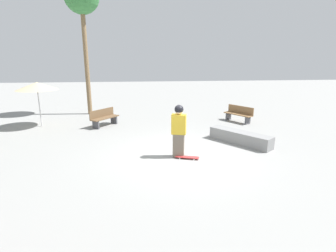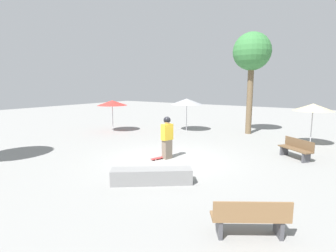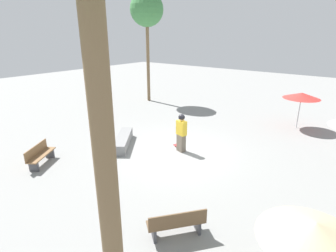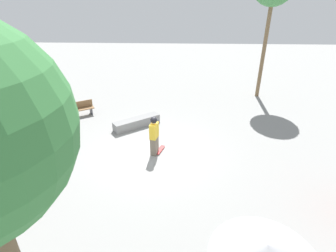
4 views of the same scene
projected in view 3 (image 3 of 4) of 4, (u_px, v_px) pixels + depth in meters
The scene contains 9 objects.
ground_plane at pixel (176, 151), 12.44m from camera, with size 60.00×60.00×0.00m, color gray.
skater_main at pixel (181, 131), 12.15m from camera, with size 0.54×0.39×1.83m.
skateboard at pixel (179, 147), 12.78m from camera, with size 0.82×0.43×0.07m.
concrete_ledge at pixel (123, 141), 13.05m from camera, with size 2.04×2.42×0.49m.
bench_near at pixel (40, 155), 11.09m from camera, with size 1.23×1.58×0.85m.
bench_far at pixel (177, 223), 7.09m from camera, with size 1.34×1.53×0.85m.
shade_umbrella_red at pixel (302, 96), 14.90m from camera, with size 2.02×2.02×2.12m.
shade_umbrella_tan at pixel (315, 232), 4.55m from camera, with size 1.97×1.97×2.21m.
palm_tree_right at pixel (147, 11), 19.64m from camera, with size 2.52×2.52×8.27m.
Camera 3 is at (6.63, -9.19, 5.28)m, focal length 28.00 mm.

